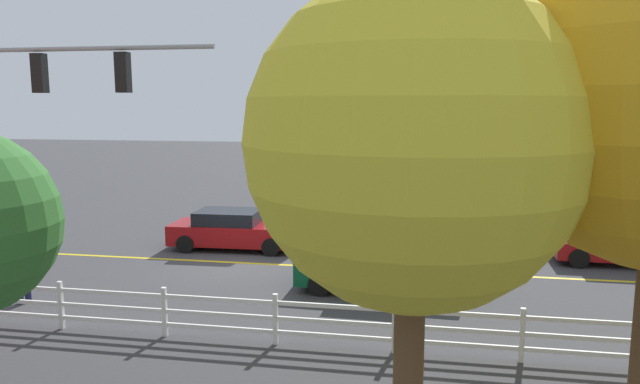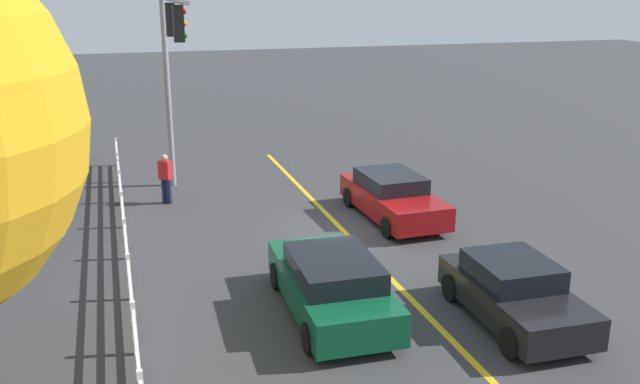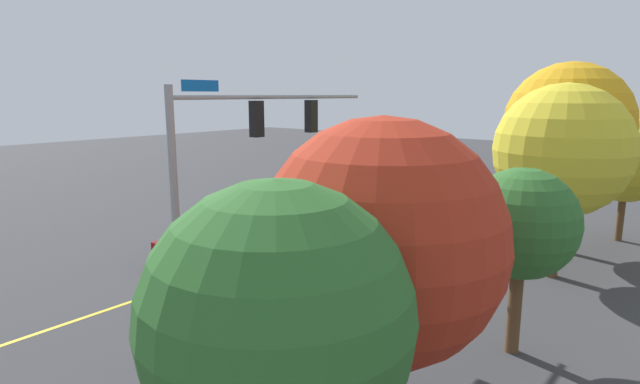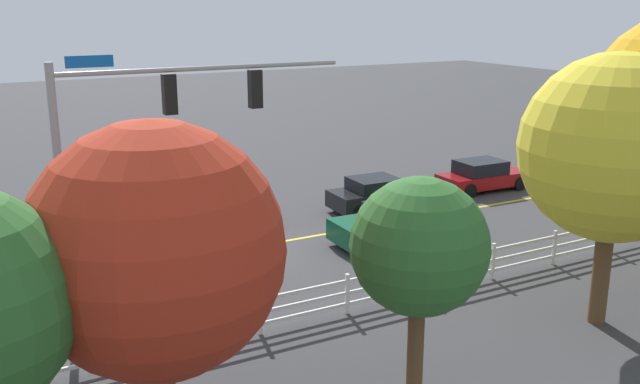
% 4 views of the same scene
% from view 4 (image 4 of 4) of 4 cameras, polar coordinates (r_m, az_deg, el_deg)
% --- Properties ---
extents(ground_plane, '(120.00, 120.00, 0.00)m').
position_cam_4_polar(ground_plane, '(24.75, -6.11, -4.52)').
color(ground_plane, '#38383A').
extents(lane_center_stripe, '(28.00, 0.16, 0.01)m').
position_cam_4_polar(lane_center_stripe, '(26.44, 1.91, -3.14)').
color(lane_center_stripe, gold).
rests_on(lane_center_stripe, ground_plane).
extents(signal_assembly, '(7.60, 0.38, 7.06)m').
position_cam_4_polar(signal_assembly, '(18.09, -14.04, 4.16)').
color(signal_assembly, gray).
rests_on(signal_assembly, ground_plane).
extents(car_0, '(4.23, 1.93, 1.38)m').
position_cam_4_polar(car_0, '(32.80, 12.94, 1.29)').
color(car_0, maroon).
rests_on(car_0, ground_plane).
extents(car_1, '(4.63, 2.05, 1.41)m').
position_cam_4_polar(car_1, '(25.96, -9.10, -2.07)').
color(car_1, maroon).
rests_on(car_1, ground_plane).
extents(car_2, '(4.71, 2.12, 1.42)m').
position_cam_4_polar(car_2, '(25.17, 6.31, -2.49)').
color(car_2, '#0C4C2D').
rests_on(car_2, ground_plane).
extents(car_3, '(3.98, 1.98, 1.39)m').
position_cam_4_polar(car_3, '(28.90, 4.60, -0.20)').
color(car_3, black).
rests_on(car_3, ground_plane).
extents(pedestrian, '(0.46, 0.47, 1.69)m').
position_cam_4_polar(pedestrian, '(18.88, -12.62, -8.18)').
color(pedestrian, '#191E3F').
rests_on(pedestrian, ground_plane).
extents(white_rail_fence, '(26.10, 0.10, 1.15)m').
position_cam_4_polar(white_rail_fence, '(20.82, 8.40, -6.68)').
color(white_rail_fence, white).
rests_on(white_rail_fence, ground_plane).
extents(tree_1, '(4.79, 4.79, 7.13)m').
position_cam_4_polar(tree_1, '(19.20, 22.65, 3.25)').
color(tree_1, brown).
rests_on(tree_1, ground_plane).
extents(tree_3, '(4.65, 4.65, 6.35)m').
position_cam_4_polar(tree_3, '(12.87, -13.07, -4.58)').
color(tree_3, brown).
rests_on(tree_3, ground_plane).
extents(tree_5, '(2.84, 2.84, 4.93)m').
position_cam_4_polar(tree_5, '(14.41, 7.99, -4.46)').
color(tree_5, brown).
rests_on(tree_5, ground_plane).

